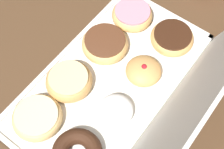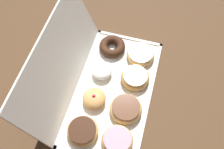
% 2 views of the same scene
% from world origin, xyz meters
% --- Properties ---
extents(ground_plane, '(3.00, 3.00, 0.00)m').
position_xyz_m(ground_plane, '(0.00, 0.00, 0.00)').
color(ground_plane, '#4C331E').
extents(donut_box, '(0.54, 0.29, 0.01)m').
position_xyz_m(donut_box, '(0.00, 0.00, 0.01)').
color(donut_box, silver).
rests_on(donut_box, ground).
extents(box_lid_open, '(0.54, 0.10, 0.27)m').
position_xyz_m(box_lid_open, '(0.00, 0.20, 0.14)').
color(box_lid_open, silver).
rests_on(box_lid_open, ground).
extents(pink_frosted_donut_0, '(0.11, 0.11, 0.04)m').
position_xyz_m(pink_frosted_donut_0, '(-0.19, -0.06, 0.03)').
color(pink_frosted_donut_0, tan).
rests_on(pink_frosted_donut_0, donut_box).
extents(chocolate_frosted_donut_1, '(0.12, 0.12, 0.04)m').
position_xyz_m(chocolate_frosted_donut_1, '(-0.07, -0.06, 0.03)').
color(chocolate_frosted_donut_1, tan).
rests_on(chocolate_frosted_donut_1, donut_box).
extents(glazed_ring_donut_2, '(0.11, 0.11, 0.04)m').
position_xyz_m(glazed_ring_donut_2, '(0.07, -0.07, 0.03)').
color(glazed_ring_donut_2, tan).
rests_on(glazed_ring_donut_2, donut_box).
extents(glazed_ring_donut_3, '(0.12, 0.12, 0.03)m').
position_xyz_m(glazed_ring_donut_3, '(0.18, -0.07, 0.03)').
color(glazed_ring_donut_3, '#E5B770').
rests_on(glazed_ring_donut_3, donut_box).
extents(chocolate_frosted_donut_4, '(0.11, 0.11, 0.04)m').
position_xyz_m(chocolate_frosted_donut_4, '(-0.19, 0.06, 0.03)').
color(chocolate_frosted_donut_4, tan).
rests_on(chocolate_frosted_donut_4, donut_box).
extents(jelly_filled_donut_5, '(0.09, 0.09, 0.05)m').
position_xyz_m(jelly_filled_donut_5, '(-0.06, 0.06, 0.03)').
color(jelly_filled_donut_5, tan).
rests_on(jelly_filled_donut_5, donut_box).
extents(powdered_filled_donut_6, '(0.08, 0.08, 0.04)m').
position_xyz_m(powdered_filled_donut_6, '(0.06, 0.07, 0.03)').
color(powdered_filled_donut_6, white).
rests_on(powdered_filled_donut_6, donut_box).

